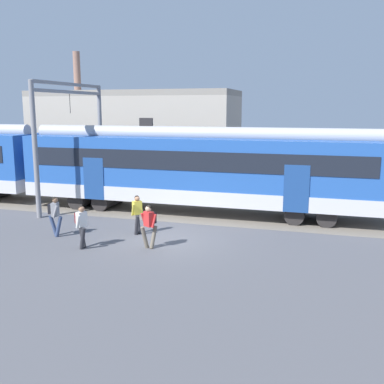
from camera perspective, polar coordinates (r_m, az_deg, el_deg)
The scene contains 8 objects.
ground_plane at distance 18.09m, azimuth -3.49°, elevation -6.19°, with size 160.00×160.00×0.00m, color #515156.
track_bed at distance 27.83m, azimuth -21.66°, elevation -0.94°, with size 80.00×4.40×0.01m, color slate.
pedestrian_grey at distance 19.27m, azimuth -17.04°, elevation -2.55°, with size 0.70×0.53×1.67m.
pedestrian_white at distance 17.35m, azimuth -13.86°, elevation -3.82°, with size 0.58×0.65×1.67m.
pedestrian_yellow at distance 18.87m, azimuth -6.97°, elevation -2.51°, with size 0.44×0.68×1.67m.
pedestrian_red at distance 16.94m, azimuth -5.44°, elevation -3.91°, with size 0.66×0.56×1.67m.
catenary_gantry at distance 25.04m, azimuth -15.12°, elevation 8.18°, with size 0.24×6.64×6.53m.
background_building at distance 32.42m, azimuth -7.39°, elevation 6.97°, with size 14.50×5.00×9.20m.
Camera 1 is at (6.05, -16.22, 5.23)m, focal length 42.00 mm.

